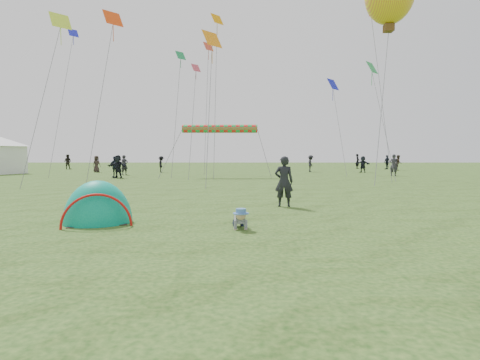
{
  "coord_description": "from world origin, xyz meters",
  "views": [
    {
      "loc": [
        0.52,
        -8.25,
        1.8
      ],
      "look_at": [
        0.52,
        3.15,
        1.0
      ],
      "focal_mm": 28.0,
      "sensor_mm": 36.0,
      "label": 1
    }
  ],
  "objects": [
    {
      "name": "crowd_person_8",
      "position": [
        17.7,
        35.45,
        0.83
      ],
      "size": [
        1.05,
        0.84,
        1.66
      ],
      "primitive_type": "imported",
      "rotation": [
        0.0,
        0.0,
        3.66
      ],
      "color": "black",
      "rests_on": "ground"
    },
    {
      "name": "crowd_person_0",
      "position": [
        13.12,
        22.41,
        0.88
      ],
      "size": [
        0.77,
        0.72,
        1.77
      ],
      "primitive_type": "imported",
      "rotation": [
        0.0,
        0.0,
        2.51
      ],
      "color": "#2A2931",
      "rests_on": "ground"
    },
    {
      "name": "diamond_kite_5",
      "position": [
        -3.06,
        22.57,
        8.75
      ],
      "size": [
        0.79,
        0.79,
        0.64
      ],
      "primitive_type": "plane",
      "rotation": [
        1.05,
        0.0,
        0.79
      ],
      "color": "#D3465A"
    },
    {
      "name": "diamond_kite_9",
      "position": [
        10.67,
        21.02,
        8.42
      ],
      "size": [
        1.15,
        1.15,
        0.94
      ],
      "primitive_type": "plane",
      "rotation": [
        1.05,
        0.0,
        0.79
      ],
      "color": "green"
    },
    {
      "name": "standing_adult",
      "position": [
        2.01,
        4.4,
        0.86
      ],
      "size": [
        0.66,
        0.47,
        1.72
      ],
      "primitive_type": "imported",
      "rotation": [
        0.0,
        0.0,
        3.05
      ],
      "color": "black",
      "rests_on": "ground"
    },
    {
      "name": "popup_tent",
      "position": [
        -3.18,
        1.38,
        0.0
      ],
      "size": [
        2.07,
        1.87,
        2.23
      ],
      "primitive_type": "ellipsoid",
      "rotation": [
        0.0,
        0.0,
        0.31
      ],
      "color": "#00806F",
      "rests_on": "ground"
    },
    {
      "name": "diamond_kite_7",
      "position": [
        -7.66,
        16.44,
        10.5
      ],
      "size": [
        1.24,
        1.24,
        1.01
      ],
      "primitive_type": "plane",
      "rotation": [
        1.05,
        0.0,
        0.79
      ],
      "color": "#FB440C"
    },
    {
      "name": "crowd_person_2",
      "position": [
        -9.01,
        20.13,
        0.81
      ],
      "size": [
        1.0,
        0.54,
        1.62
      ],
      "primitive_type": "imported",
      "rotation": [
        0.0,
        0.0,
        6.12
      ],
      "color": "#1D2534",
      "rests_on": "ground"
    },
    {
      "name": "crowd_person_3",
      "position": [
        7.54,
        28.94,
        0.84
      ],
      "size": [
        0.95,
        1.23,
        1.67
      ],
      "primitive_type": "imported",
      "rotation": [
        0.0,
        0.0,
        1.22
      ],
      "color": "black",
      "rests_on": "ground"
    },
    {
      "name": "crowd_person_1",
      "position": [
        -19.77,
        35.7,
        0.87
      ],
      "size": [
        0.88,
        0.7,
        1.74
      ],
      "primitive_type": "imported",
      "rotation": [
        0.0,
        0.0,
        3.19
      ],
      "color": "black",
      "rests_on": "ground"
    },
    {
      "name": "diamond_kite_6",
      "position": [
        -2.5,
        28.07,
        11.98
      ],
      "size": [
        1.02,
        1.02,
        0.83
      ],
      "primitive_type": "plane",
      "rotation": [
        1.05,
        0.0,
        0.79
      ],
      "color": "#D9442B"
    },
    {
      "name": "crowd_person_5",
      "position": [
        -8.53,
        19.43,
        0.86
      ],
      "size": [
        1.67,
        0.95,
        1.72
      ],
      "primitive_type": "imported",
      "rotation": [
        0.0,
        0.0,
        5.98
      ],
      "color": "black",
      "rests_on": "ground"
    },
    {
      "name": "diamond_kite_3",
      "position": [
        -4.56,
        24.28,
        10.18
      ],
      "size": [
        0.89,
        0.89,
        0.73
      ],
      "primitive_type": "plane",
      "rotation": [
        1.05,
        0.0,
        0.79
      ],
      "color": "#1D8C4E"
    },
    {
      "name": "crowd_person_12",
      "position": [
        14.86,
        37.36,
        0.9
      ],
      "size": [
        0.72,
        0.78,
        1.79
      ],
      "primitive_type": "imported",
      "rotation": [
        0.0,
        0.0,
        0.97
      ],
      "color": "black",
      "rests_on": "ground"
    },
    {
      "name": "crawling_toddler",
      "position": [
        0.52,
        0.65,
        0.26
      ],
      "size": [
        0.56,
        0.74,
        0.53
      ],
      "primitive_type": null,
      "rotation": [
        0.0,
        0.0,
        0.12
      ],
      "color": "black",
      "rests_on": "ground"
    },
    {
      "name": "diamond_kite_2",
      "position": [
        -10.72,
        15.73,
        10.1
      ],
      "size": [
        1.27,
        1.27,
        1.03
      ],
      "primitive_type": "plane",
      "rotation": [
        1.05,
        0.0,
        0.79
      ],
      "color": "#D6FA34"
    },
    {
      "name": "rainbow_tube_kite",
      "position": [
        -1.05,
        20.87,
        3.74
      ],
      "size": [
        5.79,
        0.64,
        0.64
      ],
      "primitive_type": "cylinder",
      "rotation": [
        0.0,
        1.57,
        0.0
      ],
      "color": "red"
    },
    {
      "name": "diamond_kite_8",
      "position": [
        -1.26,
        16.03,
        9.08
      ],
      "size": [
        1.31,
        1.31,
        1.07
      ],
      "primitive_type": "plane",
      "rotation": [
        1.05,
        0.0,
        0.79
      ],
      "color": "orange"
    },
    {
      "name": "crowd_person_6",
      "position": [
        -9.38,
        23.72,
        0.85
      ],
      "size": [
        0.72,
        0.73,
        1.69
      ],
      "primitive_type": "imported",
      "rotation": [
        0.0,
        0.0,
        0.83
      ],
      "color": "black",
      "rests_on": "ground"
    },
    {
      "name": "crowd_person_10",
      "position": [
        -13.57,
        28.41,
        0.81
      ],
      "size": [
        0.88,
        0.94,
        1.62
      ],
      "primitive_type": "imported",
      "rotation": [
        0.0,
        0.0,
        0.96
      ],
      "color": "#2F2322",
      "rests_on": "ground"
    },
    {
      "name": "crowd_person_11",
      "position": [
        12.35,
        27.76,
        0.8
      ],
      "size": [
        1.43,
        1.31,
        1.59
      ],
      "primitive_type": "imported",
      "rotation": [
        0.0,
        0.0,
        5.58
      ],
      "color": "black",
      "rests_on": "ground"
    },
    {
      "name": "ground",
      "position": [
        0.0,
        0.0,
        0.0
      ],
      "size": [
        140.0,
        140.0,
        0.0
      ],
      "primitive_type": "plane",
      "color": "#173910"
    },
    {
      "name": "crowd_person_9",
      "position": [
        -7.12,
        27.97,
        0.79
      ],
      "size": [
        0.79,
        1.12,
        1.58
      ],
      "primitive_type": "imported",
      "rotation": [
        0.0,
        0.0,
        1.79
      ],
      "color": "black",
      "rests_on": "ground"
    },
    {
      "name": "diamond_kite_1",
      "position": [
        -1.4,
        23.7,
        12.99
      ],
      "size": [
        1.11,
        1.11,
        0.91
      ],
      "primitive_type": "plane",
      "rotation": [
        1.05,
        0.0,
        0.79
      ],
      "color": "#F69502"
    },
    {
      "name": "crowd_person_7",
      "position": [
        17.73,
        32.38,
        0.84
      ],
      "size": [
        0.91,
        1.0,
        1.68
      ],
      "primitive_type": "imported",
      "rotation": [
        0.0,
        0.0,
        1.16
      ],
      "color": "#372A25",
      "rests_on": "ground"
    },
    {
      "name": "diamond_kite_10",
      "position": [
        8.95,
        26.17,
        8.1
      ],
      "size": [
        1.26,
        1.26,
        1.03
      ],
      "primitive_type": "plane",
      "rotation": [
        1.05,
        0.0,
        0.79
      ],
      "color": "#151AC0"
    },
    {
      "name": "diamond_kite_4",
      "position": [
        -13.82,
        24.64,
        12.17
      ],
      "size": [
        0.86,
        0.86,
        0.71
      ],
      "primitive_type": "plane",
      "rotation": [
        1.05,
        0.0,
        0.79
      ],
      "color": "#1F23D7"
    }
  ]
}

